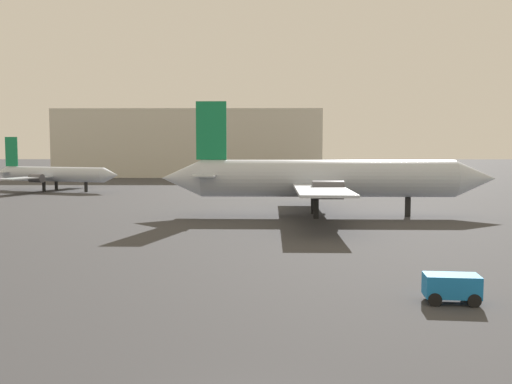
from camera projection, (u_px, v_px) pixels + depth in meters
The scene contains 4 objects.
airplane_on_taxiway at pixel (325, 178), 56.49m from camera, with size 33.57×29.32×11.54m.
airplane_far_left at pixel (53, 174), 88.75m from camera, with size 22.81×19.35×8.58m.
baggage_cart at pixel (452, 286), 25.19m from camera, with size 2.51×1.58×1.30m.
terminal_building at pixel (192, 144), 136.14m from camera, with size 60.97×21.85×15.53m, color beige.
Camera 1 is at (0.47, -13.21, 7.02)m, focal length 39.43 mm.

